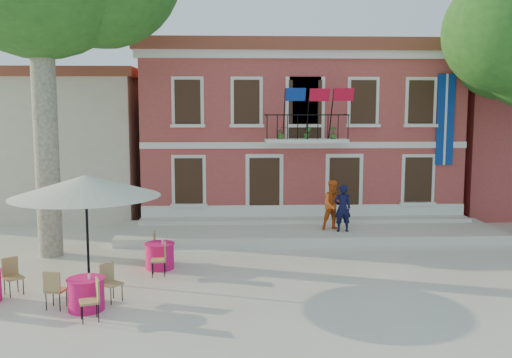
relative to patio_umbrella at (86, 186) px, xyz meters
The scene contains 9 objects.
ground 5.62m from the patio_umbrella, 13.49° to the left, with size 90.00×90.00×0.00m, color beige.
main_building 13.11m from the patio_umbrella, 58.56° to the left, with size 13.50×9.59×7.50m.
neighbor_west 13.04m from the patio_umbrella, 111.10° to the left, with size 9.40×9.40×6.40m.
terrace 9.14m from the patio_umbrella, 39.20° to the left, with size 14.00×3.40×0.30m, color silver.
patio_umbrella is the anchor object (origin of this frame).
pedestrian_navy 9.41m from the patio_umbrella, 31.50° to the left, with size 0.63×0.41×1.72m, color black.
pedestrian_orange 9.36m from the patio_umbrella, 34.11° to the left, with size 0.90×0.70×1.84m, color orange.
cafe_table_0 3.14m from the patio_umbrella, 36.54° to the left, with size 0.90×1.95×0.95m.
cafe_table_1 3.15m from the patio_umbrella, 77.59° to the right, with size 1.76×1.84×0.95m.
Camera 1 is at (-0.86, -16.47, 4.73)m, focal length 40.00 mm.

